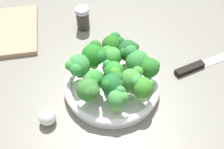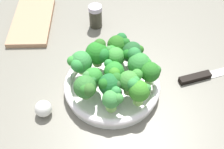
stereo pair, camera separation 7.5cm
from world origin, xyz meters
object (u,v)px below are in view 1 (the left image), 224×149
bowl (112,86)px  broccoli_floret_12 (113,84)px  broccoli_floret_2 (118,99)px  cutting_board (17,30)px  broccoli_floret_0 (137,60)px  broccoli_floret_6 (95,54)px  broccoli_floret_3 (93,79)px  broccoli_floret_13 (78,66)px  broccoli_floret_5 (114,71)px  broccoli_floret_9 (111,56)px  broccoli_floret_7 (89,91)px  broccoli_floret_10 (142,88)px  broccoli_floret_11 (149,68)px  knife (202,64)px  broccoli_floret_1 (134,78)px  pepper_shaker (83,18)px  garlic_bulb (47,117)px  broccoli_floret_8 (128,50)px  broccoli_floret_4 (113,44)px

bowl → broccoli_floret_12: bearing=-29.2°
broccoli_floret_2 → cutting_board: broccoli_floret_2 is taller
broccoli_floret_0 → broccoli_floret_6: (-8.13, -8.34, -0.05)cm
broccoli_floret_3 → broccoli_floret_13: size_ratio=0.86×
broccoli_floret_2 → broccoli_floret_5: size_ratio=0.94×
broccoli_floret_9 → broccoli_floret_12: bearing=-30.6°
bowl → broccoli_floret_9: broccoli_floret_9 is taller
broccoli_floret_0 → broccoli_floret_9: bearing=-142.0°
broccoli_floret_0 → broccoli_floret_7: (1.57, -15.86, -0.54)cm
broccoli_floret_7 → broccoli_floret_10: size_ratio=0.96×
broccoli_floret_11 → knife: 20.87cm
broccoli_floret_11 → broccoli_floret_13: broccoli_floret_11 is taller
broccoli_floret_1 → pepper_shaker: broccoli_floret_1 is taller
broccoli_floret_10 → broccoli_floret_11: same height
broccoli_floret_5 → pepper_shaker: broccoli_floret_5 is taller
broccoli_floret_9 → garlic_bulb: size_ratio=1.45×
broccoli_floret_8 → broccoli_floret_11: 9.04cm
broccoli_floret_6 → broccoli_floret_12: 11.36cm
broccoli_floret_8 → broccoli_floret_13: broccoli_floret_13 is taller
bowl → broccoli_floret_12: size_ratio=3.91×
broccoli_floret_3 → broccoli_floret_7: (2.86, -2.97, 0.37)cm
broccoli_floret_8 → pepper_shaker: broccoli_floret_8 is taller
broccoli_floret_5 → broccoli_floret_10: bearing=16.5°
broccoli_floret_5 → broccoli_floret_11: size_ratio=0.93×
broccoli_floret_0 → garlic_bulb: bearing=-91.7°
broccoli_floret_10 → garlic_bulb: bearing=-112.0°
broccoli_floret_9 → broccoli_floret_13: bearing=-98.2°
broccoli_floret_5 → broccoli_floret_9: bearing=152.6°
broccoli_floret_12 → broccoli_floret_13: size_ratio=0.96×
broccoli_floret_4 → broccoli_floret_9: (3.32, -2.73, -0.47)cm
broccoli_floret_11 → garlic_bulb: size_ratio=1.61×
broccoli_floret_5 → garlic_bulb: size_ratio=1.49×
broccoli_floret_11 → broccoli_floret_12: bearing=-94.5°
broccoli_floret_1 → broccoli_floret_0: bearing=136.1°
broccoli_floret_2 → garlic_bulb: size_ratio=1.41×
broccoli_floret_0 → broccoli_floret_9: broccoli_floret_0 is taller
broccoli_floret_0 → broccoli_floret_6: bearing=-134.3°
broccoli_floret_6 → knife: size_ratio=0.29×
broccoli_floret_5 → broccoli_floret_7: bearing=-76.3°
bowl → knife: (6.98, 28.12, -1.29)cm
broccoli_floret_6 → garlic_bulb: bearing=-68.5°
broccoli_floret_10 → broccoli_floret_13: 18.12cm
broccoli_floret_4 → broccoli_floret_8: broccoli_floret_4 is taller
broccoli_floret_1 → broccoli_floret_9: 10.51cm
broccoli_floret_2 → broccoli_floret_3: 8.81cm
bowl → broccoli_floret_10: 11.13cm
bowl → broccoli_floret_9: bearing=148.4°
broccoli_floret_0 → broccoli_floret_3: broccoli_floret_0 is taller
broccoli_floret_1 → broccoli_floret_11: (-0.79, 5.70, -0.16)cm
broccoli_floret_3 → broccoli_floret_13: bearing=-168.7°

